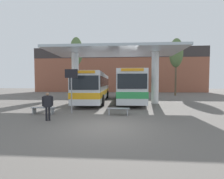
% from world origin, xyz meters
% --- Properties ---
extents(ground_plane, '(100.00, 100.00, 0.00)m').
position_xyz_m(ground_plane, '(0.00, 0.00, 0.00)').
color(ground_plane, '#605B56').
extents(townhouse_backdrop, '(40.00, 0.58, 10.31)m').
position_xyz_m(townhouse_backdrop, '(0.00, 27.51, 6.00)').
color(townhouse_backdrop, brown).
rests_on(townhouse_backdrop, ground_plane).
extents(station_canopy, '(13.42, 5.55, 5.56)m').
position_xyz_m(station_canopy, '(0.00, 8.62, 4.77)').
color(station_canopy, silver).
rests_on(station_canopy, ground_plane).
extents(transit_bus_left_bay, '(3.02, 11.86, 3.11)m').
position_xyz_m(transit_bus_left_bay, '(-2.34, 10.07, 1.75)').
color(transit_bus_left_bay, silver).
rests_on(transit_bus_left_bay, ground_plane).
extents(transit_bus_center_bay, '(2.89, 10.96, 3.30)m').
position_xyz_m(transit_bus_center_bay, '(1.65, 10.14, 1.84)').
color(transit_bus_center_bay, silver).
rests_on(transit_bus_center_bay, ground_plane).
extents(waiting_bench_near_pillar, '(1.62, 0.44, 0.46)m').
position_xyz_m(waiting_bench_near_pillar, '(-4.58, 2.68, 0.34)').
color(waiting_bench_near_pillar, gray).
rests_on(waiting_bench_near_pillar, ground_plane).
extents(waiting_bench_mid_platform, '(1.50, 0.44, 0.46)m').
position_xyz_m(waiting_bench_mid_platform, '(0.55, 2.68, 0.34)').
color(waiting_bench_mid_platform, gray).
rests_on(waiting_bench_mid_platform, ground_plane).
extents(info_sign_platform, '(0.90, 0.09, 3.07)m').
position_xyz_m(info_sign_platform, '(-2.70, 2.99, 2.19)').
color(info_sign_platform, gray).
rests_on(info_sign_platform, ground_plane).
extents(pedestrian_waiting, '(0.57, 0.37, 1.58)m').
position_xyz_m(pedestrian_waiting, '(-3.37, 0.95, 0.97)').
color(pedestrian_waiting, black).
rests_on(pedestrian_waiting, ground_plane).
extents(poplar_tree_behind_left, '(2.03, 2.03, 9.48)m').
position_xyz_m(poplar_tree_behind_left, '(-6.55, 16.77, 7.03)').
color(poplar_tree_behind_left, brown).
rests_on(poplar_tree_behind_left, ground_plane).
extents(poplar_tree_behind_right, '(2.18, 2.18, 9.53)m').
position_xyz_m(poplar_tree_behind_right, '(9.78, 18.63, 7.04)').
color(poplar_tree_behind_right, brown).
rests_on(poplar_tree_behind_right, ground_plane).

